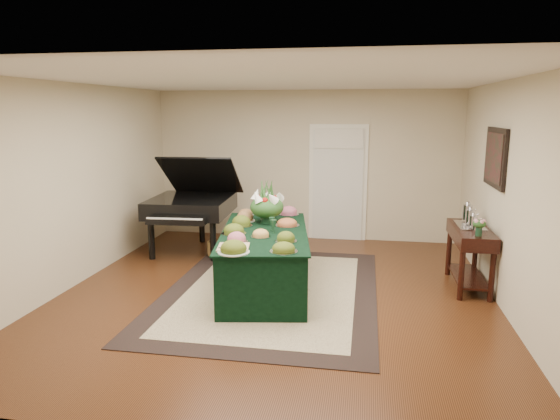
% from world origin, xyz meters
% --- Properties ---
extents(ground, '(6.00, 6.00, 0.00)m').
position_xyz_m(ground, '(0.00, 0.00, 0.00)').
color(ground, black).
rests_on(ground, ground).
extents(area_rug, '(2.72, 3.81, 0.01)m').
position_xyz_m(area_rug, '(-0.08, 0.08, 0.01)').
color(area_rug, black).
rests_on(area_rug, ground).
extents(kitchen_doorway, '(1.05, 0.07, 2.10)m').
position_xyz_m(kitchen_doorway, '(0.60, 2.97, 1.02)').
color(kitchen_doorway, white).
rests_on(kitchen_doorway, ground).
extents(buffet_table, '(1.46, 2.48, 0.79)m').
position_xyz_m(buffet_table, '(-0.18, 0.17, 0.40)').
color(buffet_table, black).
rests_on(buffet_table, ground).
extents(food_platters, '(1.17, 2.45, 0.12)m').
position_xyz_m(food_platters, '(-0.26, 0.15, 0.84)').
color(food_platters, silver).
rests_on(food_platters, buffet_table).
extents(cutting_board, '(0.41, 0.41, 0.10)m').
position_xyz_m(cutting_board, '(-0.37, -0.68, 0.82)').
color(cutting_board, tan).
rests_on(cutting_board, buffet_table).
extents(green_goblets, '(0.13, 0.22, 0.18)m').
position_xyz_m(green_goblets, '(-0.07, 0.15, 0.88)').
color(green_goblets, '#14341F').
rests_on(green_goblets, buffet_table).
extents(floral_centerpiece, '(0.49, 0.49, 0.49)m').
position_xyz_m(floral_centerpiece, '(-0.25, 0.65, 1.08)').
color(floral_centerpiece, '#14341F').
rests_on(floral_centerpiece, buffet_table).
extents(grand_piano, '(1.46, 1.63, 1.62)m').
position_xyz_m(grand_piano, '(-1.75, 1.73, 0.80)').
color(grand_piano, black).
rests_on(grand_piano, ground).
extents(wicker_basket, '(0.37, 0.37, 0.23)m').
position_xyz_m(wicker_basket, '(-1.25, 1.57, 0.11)').
color(wicker_basket, '#9F7A40').
rests_on(wicker_basket, ground).
extents(mahogany_sideboard, '(0.45, 1.19, 0.82)m').
position_xyz_m(mahogany_sideboard, '(2.50, 0.69, 0.63)').
color(mahogany_sideboard, black).
rests_on(mahogany_sideboard, ground).
extents(tea_service, '(0.34, 0.74, 0.30)m').
position_xyz_m(tea_service, '(2.50, 0.77, 0.93)').
color(tea_service, silver).
rests_on(tea_service, mahogany_sideboard).
extents(pink_bouquet, '(0.17, 0.17, 0.22)m').
position_xyz_m(pink_bouquet, '(2.50, 0.26, 0.97)').
color(pink_bouquet, '#14341F').
rests_on(pink_bouquet, mahogany_sideboard).
extents(wall_painting, '(0.05, 0.95, 0.75)m').
position_xyz_m(wall_painting, '(2.72, 0.69, 1.75)').
color(wall_painting, black).
rests_on(wall_painting, ground).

